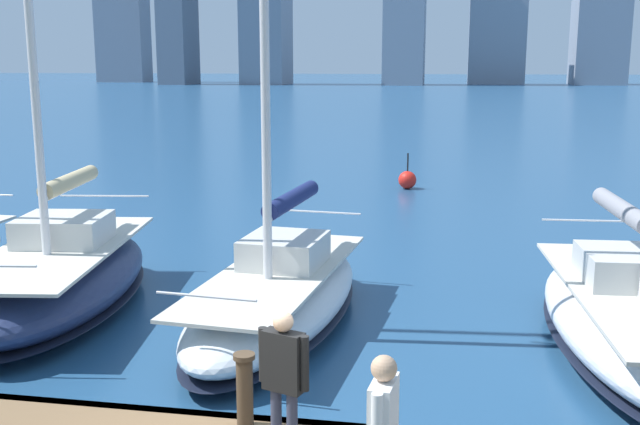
{
  "coord_description": "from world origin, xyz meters",
  "views": [
    {
      "loc": [
        -2.33,
        6.88,
        4.87
      ],
      "look_at": [
        -0.03,
        -6.15,
        2.2
      ],
      "focal_mm": 42.0,
      "sensor_mm": 36.0,
      "label": 1
    }
  ],
  "objects_px": {
    "sailboat_tan": "(59,274)",
    "person_black_shirt": "(284,371)",
    "sailboat_grey": "(630,318)",
    "channel_buoy": "(407,180)",
    "sailboat_navy": "(278,292)",
    "mooring_post": "(245,389)"
  },
  "relations": [
    {
      "from": "sailboat_navy",
      "to": "mooring_post",
      "type": "distance_m",
      "value": 5.05
    },
    {
      "from": "sailboat_navy",
      "to": "channel_buoy",
      "type": "height_order",
      "value": "sailboat_navy"
    },
    {
      "from": "sailboat_navy",
      "to": "mooring_post",
      "type": "height_order",
      "value": "sailboat_navy"
    },
    {
      "from": "sailboat_tan",
      "to": "mooring_post",
      "type": "xyz_separation_m",
      "value": [
        -5.22,
        5.12,
        0.31
      ]
    },
    {
      "from": "sailboat_navy",
      "to": "sailboat_tan",
      "type": "relative_size",
      "value": 0.95
    },
    {
      "from": "person_black_shirt",
      "to": "sailboat_grey",
      "type": "bearing_deg",
      "value": -131.75
    },
    {
      "from": "sailboat_navy",
      "to": "channel_buoy",
      "type": "relative_size",
      "value": 8.82
    },
    {
      "from": "sailboat_tan",
      "to": "person_black_shirt",
      "type": "height_order",
      "value": "sailboat_tan"
    },
    {
      "from": "sailboat_navy",
      "to": "person_black_shirt",
      "type": "height_order",
      "value": "sailboat_navy"
    },
    {
      "from": "sailboat_navy",
      "to": "sailboat_tan",
      "type": "height_order",
      "value": "sailboat_tan"
    },
    {
      "from": "sailboat_grey",
      "to": "channel_buoy",
      "type": "xyz_separation_m",
      "value": [
        4.69,
        -16.32,
        -0.31
      ]
    },
    {
      "from": "sailboat_navy",
      "to": "sailboat_tan",
      "type": "bearing_deg",
      "value": -1.92
    },
    {
      "from": "person_black_shirt",
      "to": "mooring_post",
      "type": "height_order",
      "value": "person_black_shirt"
    },
    {
      "from": "mooring_post",
      "to": "channel_buoy",
      "type": "xyz_separation_m",
      "value": [
        -0.67,
        -20.98,
        -0.72
      ]
    },
    {
      "from": "channel_buoy",
      "to": "sailboat_tan",
      "type": "bearing_deg",
      "value": 69.63
    },
    {
      "from": "mooring_post",
      "to": "channel_buoy",
      "type": "height_order",
      "value": "mooring_post"
    },
    {
      "from": "sailboat_navy",
      "to": "mooring_post",
      "type": "bearing_deg",
      "value": 98.69
    },
    {
      "from": "mooring_post",
      "to": "channel_buoy",
      "type": "relative_size",
      "value": 0.65
    },
    {
      "from": "channel_buoy",
      "to": "sailboat_grey",
      "type": "bearing_deg",
      "value": 106.05
    },
    {
      "from": "sailboat_navy",
      "to": "person_black_shirt",
      "type": "distance_m",
      "value": 5.86
    },
    {
      "from": "mooring_post",
      "to": "person_black_shirt",
      "type": "bearing_deg",
      "value": 134.09
    },
    {
      "from": "person_black_shirt",
      "to": "mooring_post",
      "type": "relative_size",
      "value": 1.85
    }
  ]
}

